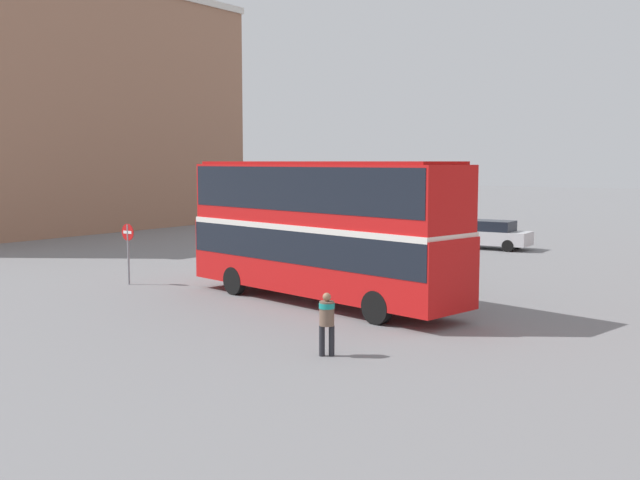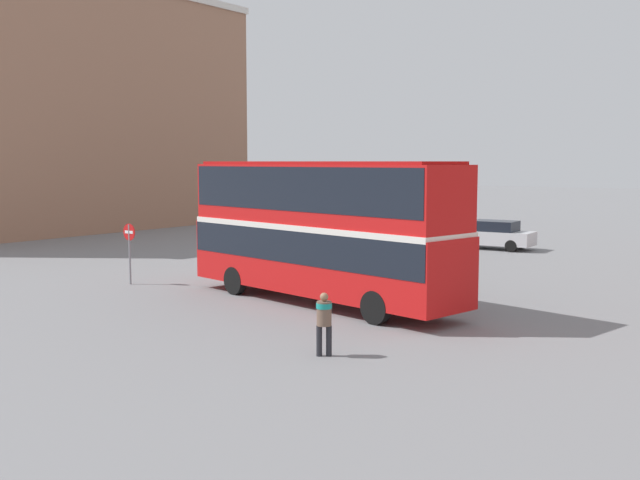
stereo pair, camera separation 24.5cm
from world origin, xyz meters
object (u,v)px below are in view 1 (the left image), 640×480
(pedestrian_foreground, at_px, (327,317))
(parked_car_kerb_near, at_px, (489,235))
(double_decker_bus, at_px, (320,223))
(no_entry_sign, at_px, (128,243))

(pedestrian_foreground, xyz_separation_m, parked_car_kerb_near, (-5.85, 24.21, -0.18))
(pedestrian_foreground, relative_size, parked_car_kerb_near, 0.34)
(pedestrian_foreground, bearing_deg, double_decker_bus, -0.99)
(parked_car_kerb_near, relative_size, no_entry_sign, 1.95)
(parked_car_kerb_near, bearing_deg, pedestrian_foreground, 100.28)
(pedestrian_foreground, height_order, no_entry_sign, no_entry_sign)
(pedestrian_foreground, xyz_separation_m, no_entry_sign, (-12.63, 4.44, 0.66))
(parked_car_kerb_near, distance_m, no_entry_sign, 20.92)
(double_decker_bus, distance_m, no_entry_sign, 8.59)
(double_decker_bus, xyz_separation_m, no_entry_sign, (-8.43, -1.19, -1.13))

